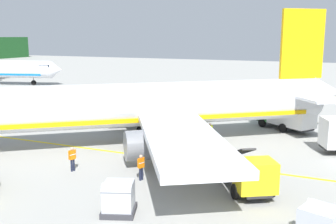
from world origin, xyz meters
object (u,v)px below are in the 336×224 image
object	(u,v)px
service_truck_fuel	(248,174)
crew_loader_right	(210,131)
airliner_foreground	(137,106)
crew_marshaller	(141,165)
cargo_container_near	(119,198)
service_truck_catering	(285,115)
crew_supervisor	(72,157)

from	to	relation	value
service_truck_fuel	crew_loader_right	distance (m)	11.84
airliner_foreground	service_truck_fuel	size ratio (longest dim) A/B	5.02
airliner_foreground	crew_marshaller	bearing A→B (deg)	-150.60
airliner_foreground	service_truck_fuel	bearing A→B (deg)	-122.10
airliner_foreground	cargo_container_near	xyz separation A→B (m)	(-12.99, -5.74, -2.51)
crew_loader_right	service_truck_catering	bearing A→B (deg)	-36.42
airliner_foreground	crew_marshaller	distance (m)	9.51
service_truck_fuel	crew_supervisor	size ratio (longest dim) A/B	3.95
service_truck_catering	cargo_container_near	bearing A→B (deg)	166.87
service_truck_catering	crew_supervisor	world-z (taller)	service_truck_catering
airliner_foreground	crew_loader_right	bearing A→B (deg)	-60.86
cargo_container_near	crew_marshaller	world-z (taller)	cargo_container_near
service_truck_catering	crew_loader_right	xyz separation A→B (m)	(-7.52, 5.55, -0.51)
service_truck_fuel	airliner_foreground	bearing A→B (deg)	57.90
service_truck_fuel	service_truck_catering	size ratio (longest dim) A/B	1.08
cargo_container_near	airliner_foreground	bearing A→B (deg)	23.83
cargo_container_near	crew_supervisor	world-z (taller)	cargo_container_near
service_truck_fuel	service_truck_catering	xyz separation A→B (m)	(17.88, 0.18, 0.35)
service_truck_fuel	crew_marshaller	xyz separation A→B (m)	(-0.86, 6.92, -0.12)
service_truck_fuel	crew_loader_right	world-z (taller)	service_truck_fuel
crew_loader_right	crew_supervisor	xyz separation A→B (m)	(-11.55, 6.46, 0.04)
cargo_container_near	crew_loader_right	xyz separation A→B (m)	(16.18, 0.02, 0.13)
service_truck_catering	cargo_container_near	size ratio (longest dim) A/B	2.84
crew_supervisor	cargo_container_near	bearing A→B (deg)	-125.49
service_truck_catering	crew_supervisor	xyz separation A→B (m)	(-19.07, 12.01, -0.47)
service_truck_fuel	cargo_container_near	xyz separation A→B (m)	(-5.81, 5.70, -0.28)
airliner_foreground	cargo_container_near	bearing A→B (deg)	-156.17
crew_loader_right	crew_supervisor	bearing A→B (deg)	150.77
service_truck_catering	cargo_container_near	xyz separation A→B (m)	(-23.69, 5.52, -0.64)
airliner_foreground	crew_marshaller	size ratio (longest dim) A/B	20.00
crew_marshaller	crew_supervisor	bearing A→B (deg)	93.65
service_truck_fuel	cargo_container_near	size ratio (longest dim) A/B	3.07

